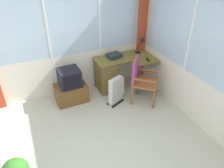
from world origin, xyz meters
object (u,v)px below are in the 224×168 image
desk_lamp (142,43)px  wooden_armchair (139,75)px  tv_on_stand (71,87)px  tv_remote (148,60)px  desk (109,74)px  space_heater (116,90)px  paper_tray (114,56)px

desk_lamp → wooden_armchair: 0.88m
wooden_armchair → tv_on_stand: bearing=157.8°
tv_remote → desk: bearing=169.9°
desk_lamp → space_heater: size_ratio=0.63×
wooden_armchair → space_heater: wooden_armchair is taller
desk_lamp → paper_tray: size_ratio=1.24×
paper_tray → tv_on_stand: bearing=-171.1°
desk → tv_on_stand: bearing=-173.4°
desk_lamp → tv_on_stand: bearing=-175.7°
desk → tv_on_stand: tv_on_stand is taller
tv_remote → tv_on_stand: (-1.66, 0.25, -0.42)m
desk_lamp → wooden_armchair: size_ratio=0.39×
desk_lamp → space_heater: desk_lamp is taller
paper_tray → wooden_armchair: size_ratio=0.31×
wooden_armchair → tv_on_stand: size_ratio=1.28×
tv_remote → space_heater: tv_remote is taller
desk → tv_remote: tv_remote is taller
paper_tray → tv_on_stand: 1.16m
desk_lamp → paper_tray: (-0.67, 0.04, -0.20)m
paper_tray → tv_on_stand: paper_tray is taller
tv_remote → space_heater: bearing=-151.9°
tv_remote → wooden_armchair: bearing=-126.7°
tv_on_stand → desk_lamp: bearing=4.3°
desk_lamp → tv_on_stand: 1.85m
desk_lamp → tv_on_stand: (-1.73, -0.13, -0.65)m
tv_remote → wooden_armchair: 0.48m
tv_remote → space_heater: size_ratio=0.25×
desk_lamp → tv_remote: (-0.07, -0.38, -0.23)m
tv_remote → space_heater: (-0.82, -0.19, -0.45)m
tv_on_stand → space_heater: 0.95m
desk → space_heater: size_ratio=2.14×
paper_tray → space_heater: bearing=-109.8°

